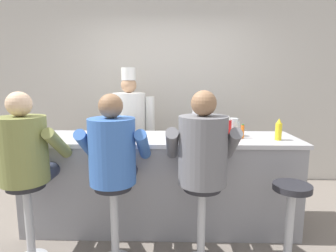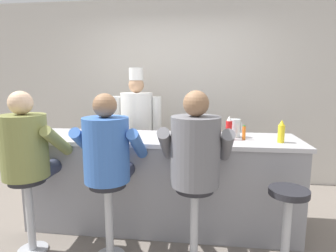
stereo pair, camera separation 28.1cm
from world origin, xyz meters
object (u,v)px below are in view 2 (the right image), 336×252
Objects in this scene: coffee_mug_white at (45,133)px; diner_seated_grey at (195,156)px; hot_sauce_bottle_orange at (244,133)px; empty_stool_round at (287,217)px; cup_stack_steel at (199,120)px; diner_seated_olive at (27,151)px; cereal_bowl at (190,138)px; ketchup_bottle_red at (229,129)px; breakfast_plate at (110,135)px; diner_seated_blue at (108,154)px; mustard_bottle_yellow at (281,132)px; cook_in_whites_near at (137,126)px; water_pitcher_clear at (235,128)px.

coffee_mug_white is 1.63m from diner_seated_grey.
empty_stool_round is at bearing -65.19° from hot_sauce_bottle_orange.
cup_stack_steel is at bearing 88.98° from diner_seated_grey.
diner_seated_olive is (-1.91, -0.56, -0.10)m from hot_sauce_bottle_orange.
diner_seated_grey reaches higher than cereal_bowl.
ketchup_bottle_red is 0.92× the size of breakfast_plate.
diner_seated_blue is 1.52m from empty_stool_round.
ketchup_bottle_red is at bearing 172.58° from mustard_bottle_yellow.
hot_sauce_bottle_orange is at bearing 25.45° from diner_seated_blue.
diner_seated_grey is at bearing -128.95° from hot_sauce_bottle_orange.
diner_seated_blue is at bearing -131.43° from cup_stack_steel.
cup_stack_steel is 1.70m from diner_seated_olive.
diner_seated_olive reaches higher than breakfast_plate.
ketchup_bottle_red is 1.87m from coffee_mug_white.
cook_in_whites_near reaches higher than diner_seated_grey.
coffee_mug_white is at bearing -166.68° from cup_stack_steel.
breakfast_plate is 0.89m from cook_in_whites_near.
cereal_bowl is at bearing 98.06° from diner_seated_grey.
empty_stool_round is at bearing -53.80° from ketchup_bottle_red.
diner_seated_grey is 0.86× the size of cook_in_whites_near.
ketchup_bottle_red is at bearing -0.37° from breakfast_plate.
breakfast_plate is 0.79m from diner_seated_olive.
cereal_bowl is at bearing 148.99° from empty_stool_round.
ketchup_bottle_red is 0.16× the size of diner_seated_grey.
cup_stack_steel is at bearing 155.51° from water_pitcher_clear.
coffee_mug_white reaches higher than breakfast_plate.
coffee_mug_white is (-1.87, -0.07, -0.07)m from ketchup_bottle_red.
coffee_mug_white is (-2.34, -0.01, -0.06)m from mustard_bottle_yellow.
breakfast_plate is 0.18× the size of diner_seated_blue.
empty_stool_round is 2.18m from cook_in_whites_near.
diner_seated_olive is 2.06× the size of empty_stool_round.
hot_sauce_bottle_orange is 1.12× the size of coffee_mug_white.
cook_in_whites_near is (-0.82, 1.43, -0.01)m from diner_seated_grey.
coffee_mug_white is (-1.50, 0.03, 0.02)m from cereal_bowl.
cook_in_whites_near is at bearing 144.72° from cup_stack_steel.
mustard_bottle_yellow is 0.15× the size of diner_seated_grey.
diner_seated_olive reaches higher than empty_stool_round.
mustard_bottle_yellow is 1.50× the size of hot_sauce_bottle_orange.
water_pitcher_clear is 0.13× the size of diner_seated_olive.
cereal_bowl is 0.08× the size of cook_in_whites_near.
coffee_mug_white is at bearing 102.73° from diner_seated_olive.
ketchup_bottle_red is 1.66× the size of cereal_bowl.
breakfast_plate is at bearing -174.30° from water_pitcher_clear.
cereal_bowl is (-0.84, -0.04, -0.07)m from mustard_bottle_yellow.
cereal_bowl is (0.83, -0.11, 0.01)m from breakfast_plate.
cook_in_whites_near is at bearing 85.47° from breakfast_plate.
water_pitcher_clear is 0.98m from empty_stool_round.
cup_stack_steel reaches higher than ketchup_bottle_red.
diner_seated_blue reaches higher than cereal_bowl.
diner_seated_olive is 0.99× the size of diner_seated_grey.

